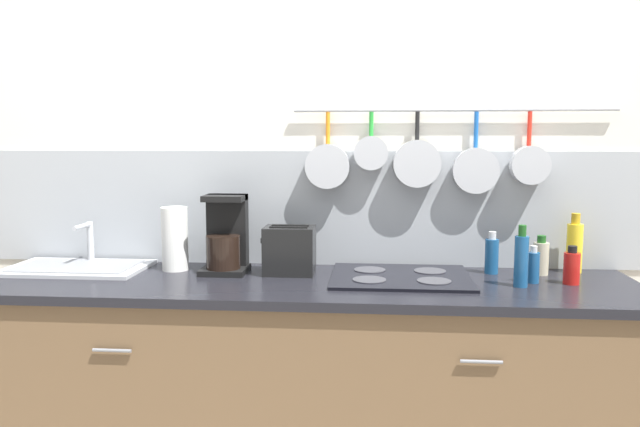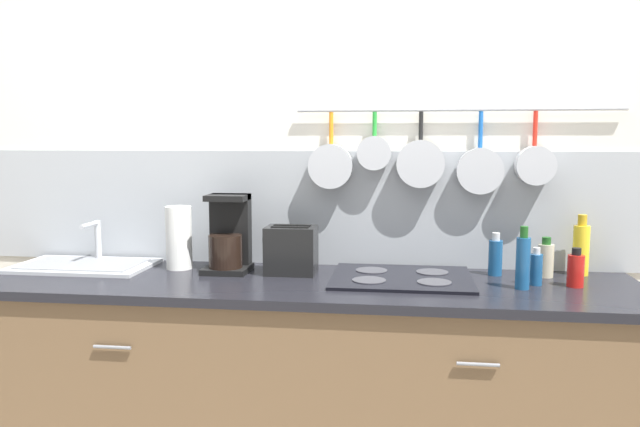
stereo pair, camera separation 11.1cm
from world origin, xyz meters
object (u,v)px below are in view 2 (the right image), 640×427
bottle_olive_oil (495,257)px  bottle_hot_sauce (581,249)px  bottle_vinegar (546,259)px  coffee_maker (228,240)px  bottle_cooking_wine (536,268)px  bottle_dish_soap (576,270)px  toaster (291,250)px  bottle_sesame_oil (523,261)px  paper_towel_roll (179,238)px

bottle_olive_oil → bottle_hot_sauce: 0.35m
bottle_vinegar → bottle_hot_sauce: size_ratio=0.65×
coffee_maker → bottle_olive_oil: (1.09, 0.07, -0.05)m
bottle_cooking_wine → bottle_vinegar: bearing=65.9°
bottle_dish_soap → toaster: bearing=175.5°
bottle_sesame_oil → bottle_dish_soap: 0.22m
bottle_sesame_oil → bottle_hot_sauce: 0.39m
toaster → bottle_sesame_oil: bottle_sesame_oil is taller
coffee_maker → bottle_olive_oil: size_ratio=1.85×
bottle_vinegar → bottle_hot_sauce: bottle_hot_sauce is taller
coffee_maker → bottle_hot_sauce: bearing=4.6°
bottle_olive_oil → toaster: bearing=-174.4°
paper_towel_roll → coffee_maker: bearing=-4.7°
coffee_maker → bottle_dish_soap: 1.37m
bottle_dish_soap → bottle_hot_sauce: bottle_hot_sauce is taller
bottle_olive_oil → bottle_cooking_wine: (0.13, -0.16, -0.01)m
coffee_maker → bottle_vinegar: 1.29m
paper_towel_roll → bottle_cooking_wine: paper_towel_roll is taller
coffee_maker → bottle_dish_soap: (1.36, -0.10, -0.07)m
toaster → bottle_vinegar: size_ratio=1.37×
bottle_hot_sauce → toaster: bearing=-173.6°
paper_towel_roll → coffee_maker: size_ratio=0.83×
bottle_vinegar → bottle_hot_sauce: 0.16m
coffee_maker → bottle_hot_sauce: coffee_maker is taller
paper_towel_roll → bottle_sesame_oil: (1.38, -0.18, -0.03)m
toaster → bottle_dish_soap: toaster is taller
bottle_olive_oil → bottle_vinegar: (0.20, -0.01, -0.01)m
toaster → bottle_sesame_oil: 0.90m
paper_towel_roll → bottle_dish_soap: 1.59m
toaster → bottle_hot_sauce: (1.17, 0.13, 0.01)m
bottle_sesame_oil → bottle_cooking_wine: size_ratio=1.62×
bottle_olive_oil → bottle_cooking_wine: 0.20m
coffee_maker → bottle_vinegar: size_ratio=1.99×
toaster → bottle_cooking_wine: size_ratio=1.53×
bottle_dish_soap → bottle_hot_sauce: size_ratio=0.60×
coffee_maker → bottle_olive_oil: 1.10m
coffee_maker → bottle_hot_sauce: 1.44m
paper_towel_roll → bottle_dish_soap: size_ratio=1.81×
coffee_maker → paper_towel_roll: bearing=175.3°
bottle_sesame_oil → bottle_vinegar: (0.13, 0.22, -0.03)m
bottle_dish_soap → bottle_hot_sauce: 0.23m
bottle_sesame_oil → coffee_maker: bearing=172.0°
bottle_olive_oil → bottle_cooking_wine: size_ratio=1.21×
paper_towel_roll → bottle_hot_sauce: bearing=3.4°
bottle_sesame_oil → paper_towel_roll: bearing=172.5°
bottle_dish_soap → bottle_hot_sauce: bearing=71.0°
bottle_olive_oil → bottle_sesame_oil: bottle_sesame_oil is taller
bottle_sesame_oil → bottle_cooking_wine: 0.10m
paper_towel_roll → bottle_olive_oil: (1.32, 0.05, -0.06)m
bottle_cooking_wine → bottle_hot_sauce: bottle_hot_sauce is taller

